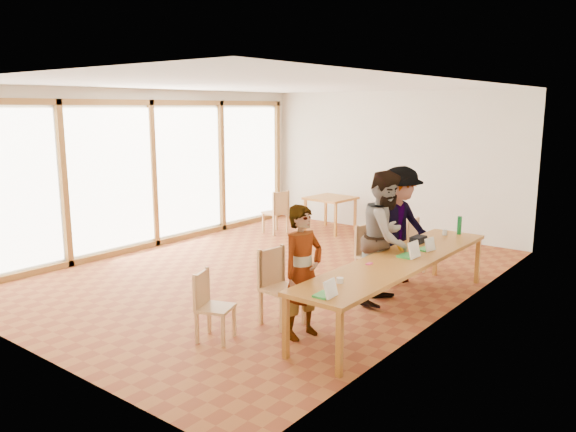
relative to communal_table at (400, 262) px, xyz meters
name	(u,v)px	position (x,y,z in m)	size (l,w,h in m)	color
ground	(272,272)	(-2.50, 0.44, -0.70)	(8.00, 8.00, 0.00)	brown
wall_back	(391,162)	(-2.50, 4.44, 0.80)	(6.00, 0.10, 3.00)	beige
wall_front	(27,221)	(-2.50, -3.56, 0.80)	(6.00, 0.10, 3.00)	beige
wall_right	(454,201)	(0.50, 0.44, 0.80)	(0.10, 8.00, 3.00)	beige
window_wall	(153,169)	(-5.46, 0.44, 0.80)	(0.10, 8.00, 3.00)	white
ceiling	(271,84)	(-2.50, 0.44, 2.32)	(6.00, 8.00, 0.04)	white
communal_table	(400,262)	(0.00, 0.00, 0.00)	(0.80, 4.00, 0.75)	#B16B27
side_table	(331,201)	(-3.51, 3.64, -0.03)	(0.90, 0.90, 0.75)	#B16B27
chair_near	(208,298)	(-1.37, -2.09, -0.21)	(0.49, 0.49, 0.43)	tan
chair_mid	(277,278)	(-1.08, -1.19, -0.12)	(0.50, 0.50, 0.50)	tan
chair_far	(369,248)	(-0.97, 0.91, -0.14)	(0.49, 0.49, 0.49)	tan
chair_empty	(417,238)	(-0.77, 2.14, -0.19)	(0.42, 0.42, 0.44)	tan
chair_spare	(278,208)	(-4.24, 2.73, -0.14)	(0.51, 0.51, 0.49)	tan
person_near	(303,272)	(-0.56, -1.34, 0.08)	(0.57, 0.38, 1.58)	gray
person_mid	(386,237)	(-0.38, 0.32, 0.21)	(0.89, 0.69, 1.83)	gray
person_far	(399,225)	(-0.64, 1.23, 0.20)	(1.16, 0.67, 1.80)	gray
laptop_near	(327,292)	(0.09, -1.80, 0.10)	(0.20, 0.23, 0.19)	green
laptop_mid	(411,253)	(0.08, 0.15, 0.11)	(0.23, 0.27, 0.22)	green
laptop_far	(427,247)	(0.10, 0.61, 0.10)	(0.22, 0.24, 0.18)	green
yellow_mug	(402,247)	(-0.18, 0.41, 0.10)	(0.12, 0.12, 0.10)	#F6A00E
green_bottle	(459,225)	(0.06, 1.84, 0.19)	(0.07, 0.07, 0.28)	#12652A
clear_glass	(445,232)	(-0.09, 1.65, 0.09)	(0.07, 0.07, 0.09)	silver
condiment_cup	(340,280)	(-0.06, -1.33, 0.08)	(0.08, 0.08, 0.06)	white
pink_phone	(369,264)	(-0.18, -0.47, 0.05)	(0.05, 0.10, 0.01)	#F13E7C
black_pouch	(418,239)	(-0.20, 0.96, 0.09)	(0.16, 0.26, 0.09)	black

